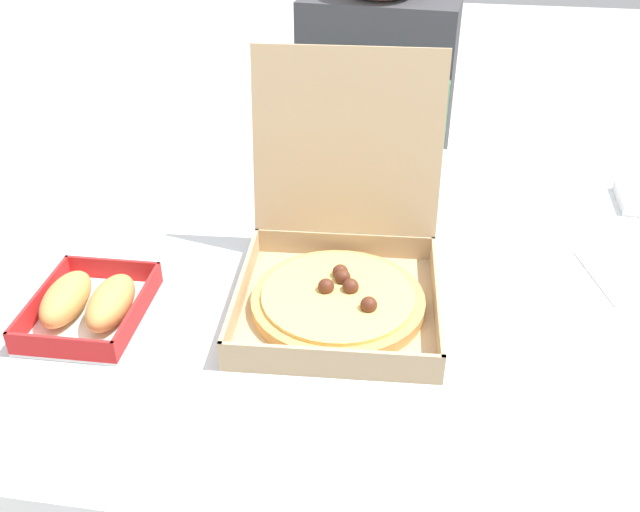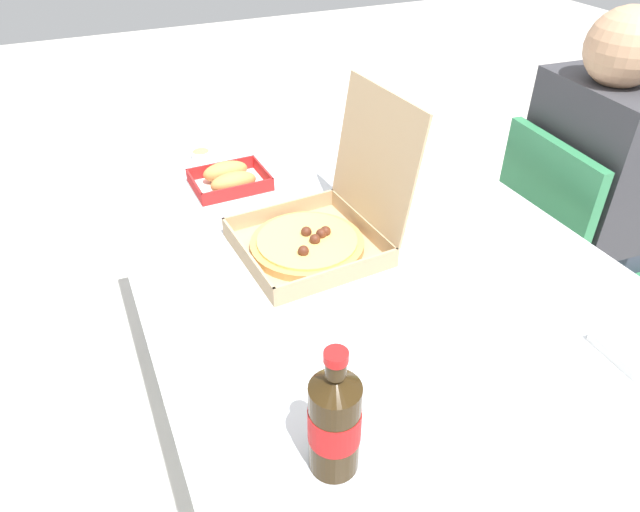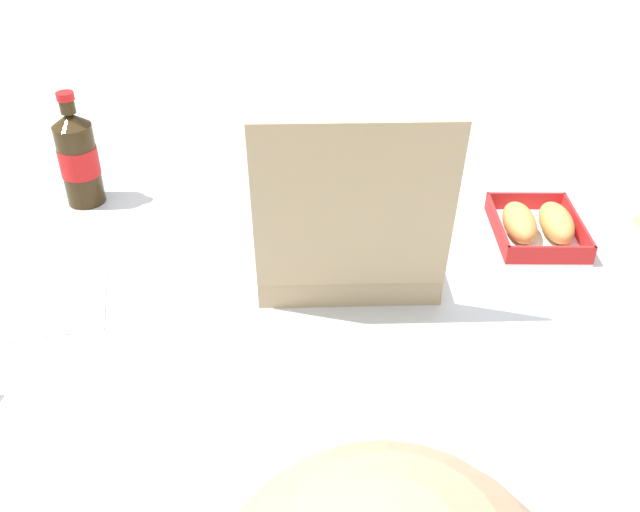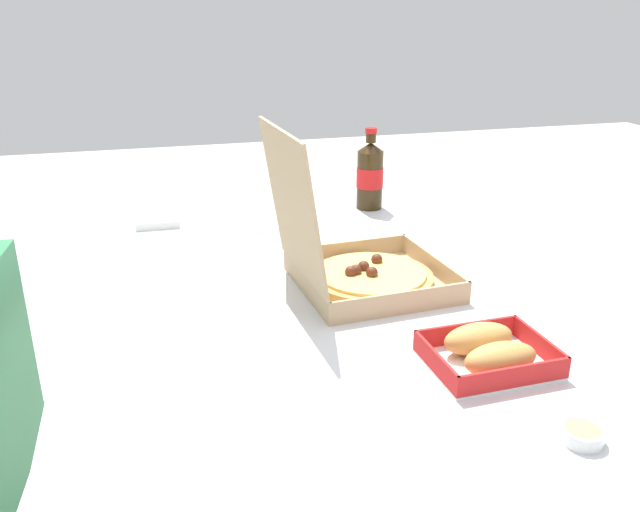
# 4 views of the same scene
# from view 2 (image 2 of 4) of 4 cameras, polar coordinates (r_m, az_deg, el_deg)

# --- Properties ---
(ground_plane) EXTENTS (10.00, 10.00, 0.00)m
(ground_plane) POSITION_cam_2_polar(r_m,az_deg,el_deg) (1.79, 2.82, -18.27)
(ground_plane) COLOR beige
(dining_table) EXTENTS (1.47, 0.97, 0.72)m
(dining_table) POSITION_cam_2_polar(r_m,az_deg,el_deg) (1.31, 3.64, -1.32)
(dining_table) COLOR silver
(dining_table) RESTS_ON ground_plane
(chair) EXTENTS (0.43, 0.43, 0.83)m
(chair) POSITION_cam_2_polar(r_m,az_deg,el_deg) (1.84, 23.16, 0.82)
(chair) COLOR #338451
(chair) RESTS_ON ground_plane
(diner_person) EXTENTS (0.37, 0.43, 1.15)m
(diner_person) POSITION_cam_2_polar(r_m,az_deg,el_deg) (1.78, 26.14, 6.64)
(diner_person) COLOR #333847
(diner_person) RESTS_ON ground_plane
(pizza_box_open) EXTENTS (0.31, 0.35, 0.33)m
(pizza_box_open) POSITION_cam_2_polar(r_m,az_deg,el_deg) (1.25, -0.07, 2.71)
(pizza_box_open) COLOR tan
(pizza_box_open) RESTS_ON dining_table
(bread_side_box) EXTENTS (0.15, 0.19, 0.06)m
(bread_side_box) POSITION_cam_2_polar(r_m,az_deg,el_deg) (1.51, -9.03, 7.65)
(bread_side_box) COLOR white
(bread_side_box) RESTS_ON dining_table
(cola_bottle) EXTENTS (0.07, 0.07, 0.22)m
(cola_bottle) POSITION_cam_2_polar(r_m,az_deg,el_deg) (0.80, 1.47, -16.12)
(cola_bottle) COLOR #33230F
(cola_bottle) RESTS_ON dining_table
(paper_menu) EXTENTS (0.24, 0.20, 0.00)m
(paper_menu) POSITION_cam_2_polar(r_m,az_deg,el_deg) (1.03, 18.49, -11.37)
(paper_menu) COLOR white
(paper_menu) RESTS_ON dining_table
(napkin_pile) EXTENTS (0.11, 0.11, 0.02)m
(napkin_pile) POSITION_cam_2_polar(r_m,az_deg,el_deg) (1.16, 28.93, -8.02)
(napkin_pile) COLOR white
(napkin_pile) RESTS_ON dining_table
(dipping_sauce_cup) EXTENTS (0.06, 0.06, 0.02)m
(dipping_sauce_cup) POSITION_cam_2_polar(r_m,az_deg,el_deg) (1.69, -11.79, 9.95)
(dipping_sauce_cup) COLOR white
(dipping_sauce_cup) RESTS_ON dining_table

